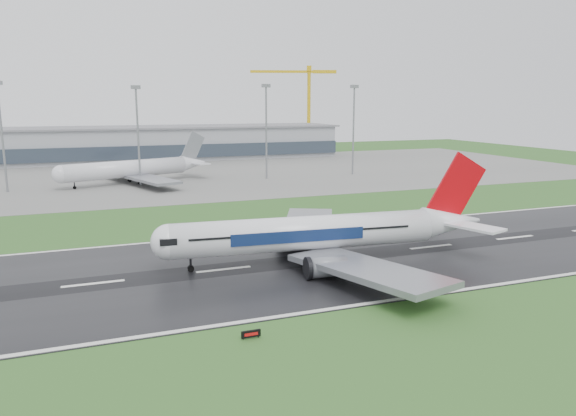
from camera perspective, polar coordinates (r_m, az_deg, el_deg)
name	(u,v)px	position (r m, az deg, el deg)	size (l,w,h in m)	color
ground	(93,284)	(86.76, -19.82, -7.56)	(520.00, 520.00, 0.00)	#28541E
runway	(93,284)	(86.75, -19.82, -7.53)	(400.00, 45.00, 0.10)	black
apron	(85,178)	(209.28, -20.58, 2.97)	(400.00, 130.00, 0.08)	slate
terminal	(83,145)	(268.26, -20.81, 6.17)	(240.00, 36.00, 15.00)	gray
main_airliner	(328,211)	(91.30, 4.28, -0.35)	(58.48, 55.69, 17.26)	white
parked_airliner	(132,159)	(188.90, -16.10, 4.93)	(55.01, 51.22, 16.12)	silver
tower_crane	(309,109)	(306.85, 2.21, 10.35)	(47.49, 2.59, 46.68)	gold
runway_sign	(251,334)	(63.91, -3.92, -13.14)	(2.30, 0.26, 1.04)	black
floodmast_2	(2,139)	(184.25, -27.86, 6.40)	(0.64, 0.64, 31.93)	gray
floodmast_3	(138,138)	(183.72, -15.50, 7.12)	(0.64, 0.64, 31.07)	gray
floodmast_4	(266,134)	(192.80, -2.30, 7.81)	(0.64, 0.64, 32.02)	gray
floodmast_5	(353,132)	(206.30, 6.90, 7.96)	(0.64, 0.64, 32.12)	gray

